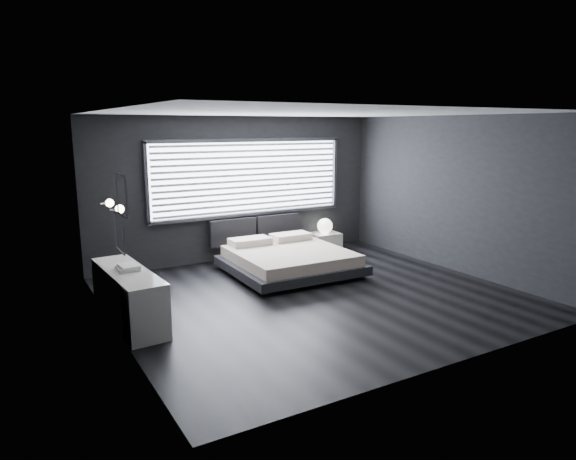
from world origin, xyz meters
TOP-DOWN VIEW (x-y plane):
  - room at (0.00, 0.00)m, footprint 6.04×6.00m
  - window at (0.20, 2.70)m, footprint 4.14×0.09m
  - headboard at (0.28, 2.64)m, footprint 1.96×0.16m
  - sconce_near at (-2.88, 0.05)m, footprint 0.18×0.11m
  - sconce_far at (-2.88, 0.65)m, footprint 0.18×0.11m
  - wall_art_upper at (-2.98, -0.55)m, footprint 0.01×0.48m
  - wall_art_lower at (-2.98, -0.30)m, footprint 0.01×0.48m
  - bed at (0.28, 1.30)m, footprint 2.18×2.09m
  - nightstand at (1.87, 2.50)m, footprint 0.64×0.54m
  - orb_lamp at (1.84, 2.46)m, footprint 0.32×0.32m
  - dresser at (-2.78, 0.33)m, footprint 0.62×1.85m
  - book_stack at (-2.76, 0.35)m, footprint 0.29×0.37m

SIDE VIEW (x-z plane):
  - nightstand at x=1.87m, z-range 0.00..0.36m
  - bed at x=0.28m, z-range -0.02..0.53m
  - dresser at x=-2.78m, z-range 0.00..0.73m
  - orb_lamp at x=1.84m, z-range 0.36..0.68m
  - headboard at x=0.28m, z-range 0.31..0.83m
  - book_stack at x=-2.76m, z-range 0.72..0.80m
  - wall_art_lower at x=-2.98m, z-range 1.14..1.62m
  - room at x=0.00m, z-range 0.00..2.80m
  - sconce_near at x=-2.88m, z-range 1.55..1.66m
  - sconce_far at x=-2.88m, z-range 1.55..1.66m
  - window at x=0.20m, z-range 0.85..2.37m
  - wall_art_upper at x=-2.98m, z-range 1.61..2.09m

